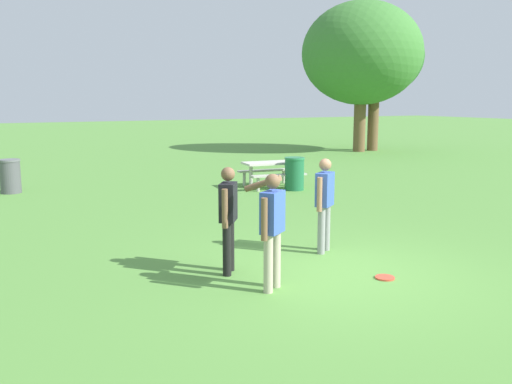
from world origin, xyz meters
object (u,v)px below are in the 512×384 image
Objects in this scene: picnic_table_near at (271,169)px; person_bystander at (228,213)px; tree_far_right at (375,57)px; person_thrower at (325,199)px; trash_can_beside_table at (294,174)px; frisbee at (385,278)px; person_catcher at (272,223)px; tree_broad_center at (362,54)px; trash_can_further_along at (10,176)px.

person_bystander is at bearing -124.05° from picnic_table_near.
tree_far_right reaches higher than person_bystander.
person_thrower reaches higher than trash_can_beside_table.
picnic_table_near is at bearing 71.71° from frisbee.
picnic_table_near is 1.93× the size of trash_can_beside_table.
person_catcher is at bearing -119.56° from picnic_table_near.
tree_broad_center reaches higher than frisbee.
frisbee is 0.04× the size of tree_far_right.
trash_can_beside_table reaches higher than picnic_table_near.
trash_can_beside_table is (3.07, 7.48, 0.47)m from frisbee.
trash_can_further_along is (-7.40, 3.32, 0.00)m from trash_can_beside_table.
picnic_table_near is at bearing 55.95° from person_bystander.
tree_far_right is at bearing 46.57° from person_catcher.
trash_can_beside_table and trash_can_further_along have the same top height.
tree_broad_center reaches higher than person_thrower.
person_thrower is at bearing -64.67° from trash_can_further_along.
trash_can_further_along is (-4.35, 9.18, -0.46)m from person_thrower.
person_bystander is 2.53m from frisbee.
tree_broad_center is (14.24, 14.76, 3.90)m from person_bystander.
frisbee is at bearing -129.28° from tree_far_right.
picnic_table_near is 7.50m from trash_can_further_along.
person_thrower is at bearing 89.34° from frisbee.
frisbee is 21.49m from tree_far_right.
person_thrower is 20.09m from tree_far_right.
person_bystander is at bearing -75.87° from trash_can_further_along.
person_thrower is 2.14m from person_catcher.
person_catcher is 0.22× the size of tree_broad_center.
frisbee is at bearing -112.30° from trash_can_beside_table.
person_bystander is at bearing 145.65° from frisbee.
person_bystander is 0.24× the size of tree_far_right.
person_thrower is at bearing -132.21° from tree_far_right.
trash_can_further_along is at bearing 159.97° from picnic_table_near.
tree_broad_center reaches higher than picnic_table_near.
frisbee is (1.73, -0.38, -0.95)m from person_catcher.
picnic_table_near is (4.45, 7.85, -0.40)m from person_catcher.
person_bystander is at bearing -133.96° from tree_broad_center.
person_catcher is 9.04m from picnic_table_near.
tree_broad_center reaches higher than person_bystander.
person_thrower is 1.71× the size of trash_can_beside_table.
trash_can_further_along is (-2.38, 9.47, -0.46)m from person_bystander.
person_catcher is at bearing -133.43° from tree_far_right.
trash_can_further_along is 18.90m from tree_far_right.
picnic_table_near is 0.83m from trash_can_beside_table.
person_thrower and person_bystander have the same top height.
tree_broad_center is (14.02, 15.71, 3.88)m from person_catcher.
trash_can_beside_table reaches higher than frisbee.
person_bystander reaches higher than trash_can_further_along.
tree_broad_center is at bearing 46.04° from person_bystander.
tree_far_right reaches higher than person_thrower.
trash_can_beside_table is 8.11m from trash_can_further_along.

